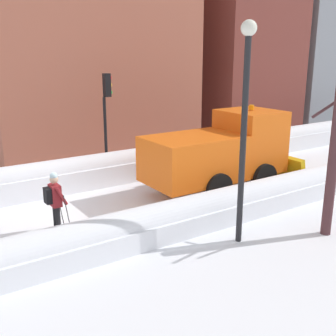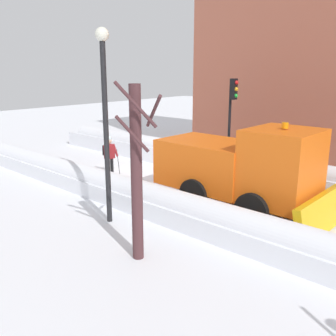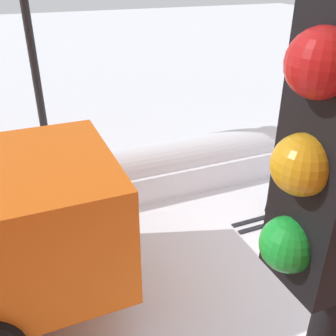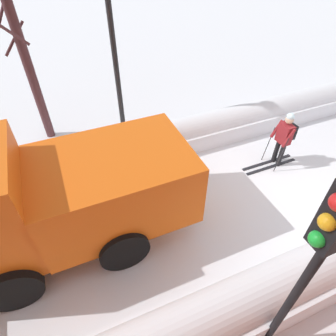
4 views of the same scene
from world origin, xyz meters
name	(u,v)px [view 1 (image 1 of 4)]	position (x,y,z in m)	size (l,w,h in m)	color
ground_plane	(284,171)	(0.00, 10.00, 0.00)	(80.00, 80.00, 0.00)	white
snowbank_left	(241,147)	(-2.72, 10.00, 0.58)	(1.10, 36.00, 1.24)	white
building_brick_near	(82,3)	(-8.31, 4.45, 7.30)	(6.43, 10.02, 14.59)	#9E5642
building_brick_mid	(235,45)	(-8.31, 14.41, 5.43)	(6.61, 6.12, 10.86)	brown
plow_truck	(222,152)	(0.41, 6.05, 1.48)	(3.20, 5.98, 3.12)	orange
skier	(55,200)	(0.76, -0.44, 1.00)	(0.62, 1.80, 1.81)	black
traffic_light_pole	(107,106)	(-3.29, 3.18, 2.98)	(0.28, 0.42, 4.24)	black
street_lamp	(245,110)	(4.07, 3.54, 3.62)	(0.40, 0.40, 5.79)	black
bare_tree_near	(334,157)	(5.12, 5.95, 2.27)	(1.26, 1.07, 4.44)	#492A2D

